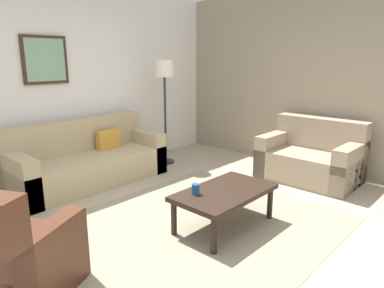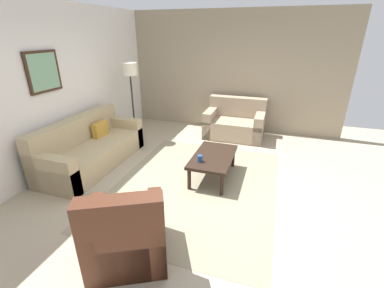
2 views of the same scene
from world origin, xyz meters
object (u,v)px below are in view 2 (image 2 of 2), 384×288
Objects in this scene: couch_main at (89,149)px; coffee_table at (213,158)px; couch_loveseat at (235,123)px; lamp_standing at (130,77)px; framed_artwork at (43,72)px; cup at (200,159)px; armchair_leather at (127,238)px.

coffee_table is (0.25, -2.31, 0.06)m from couch_main.
lamp_standing is (-0.92, 2.17, 1.11)m from couch_loveseat.
lamp_standing reaches higher than coffee_table.
couch_main is 3.34× the size of framed_artwork.
lamp_standing is (1.18, 2.16, 1.05)m from coffee_table.
coffee_table is (-2.10, 0.01, 0.06)m from couch_loveseat.
couch_loveseat is at bearing -3.86° from cup.
armchair_leather is at bearing 173.83° from couch_loveseat.
couch_loveseat is at bearing -44.73° from couch_main.
couch_main is at bearing 135.27° from couch_loveseat.
cup is (1.74, -0.28, 0.16)m from armchair_leather.
couch_loveseat reaches higher than coffee_table.
couch_main and couch_loveseat have the same top height.
armchair_leather reaches higher than couch_main.
couch_loveseat is 4.03m from framed_artwork.
framed_artwork reaches higher than armchair_leather.
lamp_standing is at bearing 112.89° from couch_loveseat.
couch_loveseat is at bearing -67.11° from lamp_standing.
coffee_table is 1.70× the size of framed_artwork.
couch_loveseat is (2.34, -2.32, -0.00)m from couch_main.
framed_artwork is at bearing 133.78° from couch_loveseat.
framed_artwork is (-0.22, 2.56, 1.26)m from cup.
couch_main is 2.00× the size of armchair_leather.
cup is 0.06× the size of lamp_standing.
couch_loveseat is 4.15m from armchair_leather.
couch_loveseat is 1.22× the size of coffee_table.
couch_loveseat is 2.10m from coffee_table.
framed_artwork is (-0.27, 0.40, 1.42)m from couch_main.
couch_main is 1.81m from lamp_standing.
couch_main is 1.50m from framed_artwork.
cup is 2.66m from lamp_standing.
coffee_table is 3.08m from framed_artwork.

